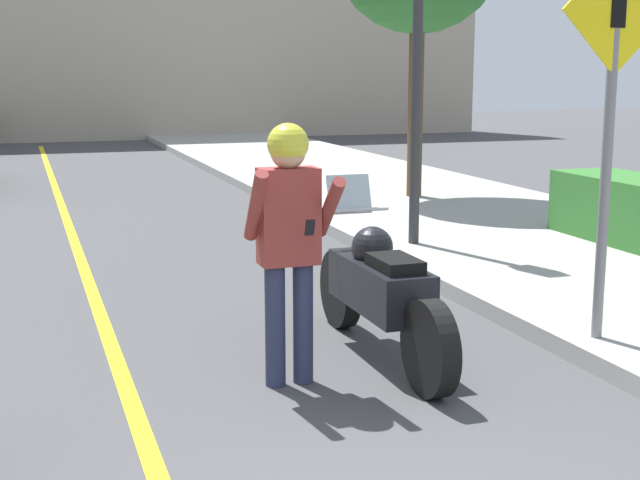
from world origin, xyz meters
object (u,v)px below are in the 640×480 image
at_px(crossing_sign, 611,108).
at_px(person_biker, 289,226).
at_px(motorcycle, 379,291).
at_px(traffic_light, 419,6).

bearing_deg(crossing_sign, person_biker, 176.04).
height_order(motorcycle, person_biker, person_biker).
xyz_separation_m(motorcycle, crossing_sign, (1.57, -0.53, 1.35)).
xyz_separation_m(person_biker, traffic_light, (2.64, 3.69, 1.73)).
bearing_deg(crossing_sign, traffic_light, 86.25).
bearing_deg(person_biker, crossing_sign, -3.96).
height_order(motorcycle, traffic_light, traffic_light).
relative_size(motorcycle, person_biker, 1.33).
relative_size(motorcycle, crossing_sign, 0.84).
xyz_separation_m(motorcycle, traffic_light, (1.82, 3.33, 2.33)).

